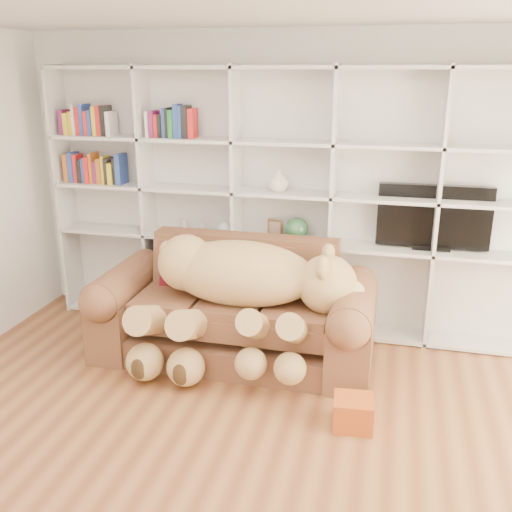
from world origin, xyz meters
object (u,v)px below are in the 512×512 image
(gift_box, at_px, (353,412))
(tv, at_px, (434,218))
(teddy_bear, at_px, (239,289))
(sofa, at_px, (235,315))

(gift_box, bearing_deg, tv, 71.72)
(gift_box, distance_m, tv, 1.92)
(teddy_bear, bearing_deg, tv, 23.84)
(teddy_bear, xyz_separation_m, gift_box, (0.99, -0.64, -0.58))
(sofa, height_order, tv, tv)
(gift_box, bearing_deg, sofa, 142.32)
(sofa, relative_size, tv, 2.44)
(gift_box, bearing_deg, teddy_bear, 147.24)
(teddy_bear, xyz_separation_m, tv, (1.49, 0.90, 0.46))
(sofa, xyz_separation_m, tv, (1.58, 0.70, 0.77))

